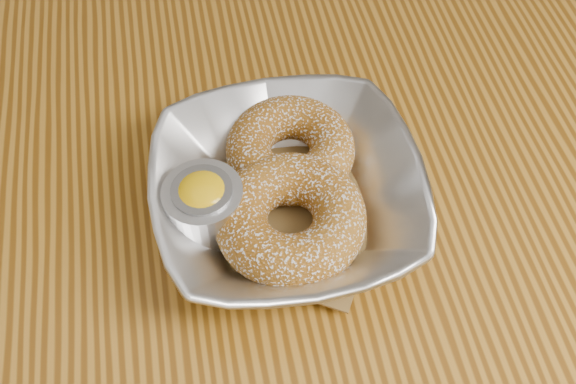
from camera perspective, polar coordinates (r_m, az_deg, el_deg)
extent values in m
cube|color=#8A5817|center=(0.57, 10.93, -4.01)|extent=(1.20, 0.80, 0.04)
imported|color=silver|center=(0.53, 0.00, -0.25)|extent=(0.21, 0.21, 0.05)
cube|color=olive|center=(0.54, 0.00, -1.28)|extent=(0.20, 0.20, 0.00)
torus|color=#8E5415|center=(0.55, 0.21, 3.67)|extent=(0.12, 0.12, 0.04)
torus|color=#8E5415|center=(0.51, 0.19, -2.24)|extent=(0.15, 0.15, 0.04)
cylinder|color=silver|center=(0.52, -7.05, -1.34)|extent=(0.06, 0.06, 0.05)
cylinder|color=gray|center=(0.52, -7.10, -1.09)|extent=(0.05, 0.05, 0.04)
ellipsoid|color=#FFC107|center=(0.50, -7.25, -0.23)|extent=(0.04, 0.04, 0.03)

